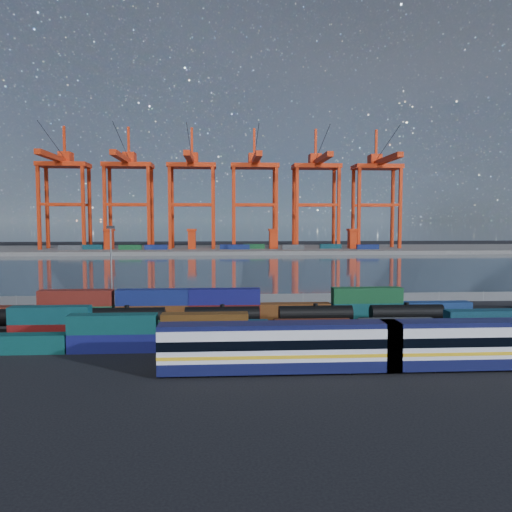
{
  "coord_description": "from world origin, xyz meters",
  "views": [
    {
      "loc": [
        -6.66,
        -77.35,
        17.64
      ],
      "look_at": [
        0.0,
        30.0,
        10.0
      ],
      "focal_mm": 35.0,
      "sensor_mm": 36.0,
      "label": 1
    }
  ],
  "objects": [
    {
      "name": "container_row_mid",
      "position": [
        -11.35,
        -2.88,
        1.51
      ],
      "size": [
        129.3,
        2.37,
        5.04
      ],
      "color": "#46494B",
      "rests_on": "ground"
    },
    {
      "name": "gantry_cranes",
      "position": [
        -7.5,
        203.15,
        42.65
      ],
      "size": [
        201.76,
        51.37,
        69.57
      ],
      "color": "red",
      "rests_on": "ground"
    },
    {
      "name": "distant_mountains",
      "position": [
        63.02,
        1600.0,
        220.29
      ],
      "size": [
        2470.0,
        1100.0,
        520.0
      ],
      "color": "#1E2630",
      "rests_on": "ground"
    },
    {
      "name": "passenger_train",
      "position": [
        25.6,
        -21.02,
        2.97
      ],
      "size": [
        79.87,
        3.44,
        5.9
      ],
      "color": "silver",
      "rests_on": "ground"
    },
    {
      "name": "straddle_carriers",
      "position": [
        -2.5,
        200.0,
        7.82
      ],
      "size": [
        140.0,
        7.0,
        11.1
      ],
      "color": "red",
      "rests_on": "far_quay"
    },
    {
      "name": "yard_light_mast",
      "position": [
        -30.0,
        26.0,
        9.3
      ],
      "size": [
        1.6,
        0.4,
        16.6
      ],
      "color": "slate",
      "rests_on": "ground"
    },
    {
      "name": "container_row_south",
      "position": [
        -9.69,
        -10.11,
        2.18
      ],
      "size": [
        126.6,
        2.39,
        5.09
      ],
      "color": "#3E4143",
      "rests_on": "ground"
    },
    {
      "name": "quay_containers",
      "position": [
        -11.0,
        195.46,
        3.3
      ],
      "size": [
        172.58,
        10.99,
        2.6
      ],
      "color": "navy",
      "rests_on": "far_quay"
    },
    {
      "name": "ground",
      "position": [
        0.0,
        0.0,
        0.0
      ],
      "size": [
        700.0,
        700.0,
        0.0
      ],
      "primitive_type": "plane",
      "color": "black",
      "rests_on": "ground"
    },
    {
      "name": "far_quay",
      "position": [
        0.0,
        210.0,
        1.0
      ],
      "size": [
        700.0,
        70.0,
        2.0
      ],
      "primitive_type": "cube",
      "color": "#514F4C",
      "rests_on": "ground"
    },
    {
      "name": "harbor_water",
      "position": [
        0.0,
        105.0,
        0.01
      ],
      "size": [
        700.0,
        700.0,
        0.0
      ],
      "primitive_type": "plane",
      "color": "#333F4A",
      "rests_on": "ground"
    },
    {
      "name": "tanker_string",
      "position": [
        -14.93,
        3.98,
        1.95
      ],
      "size": [
        90.18,
        2.72,
        3.9
      ],
      "color": "black",
      "rests_on": "ground"
    },
    {
      "name": "waterfront_fence",
      "position": [
        -0.0,
        28.0,
        1.0
      ],
      "size": [
        160.12,
        0.12,
        2.2
      ],
      "color": "#595B5E",
      "rests_on": "ground"
    },
    {
      "name": "container_row_north",
      "position": [
        -6.98,
        11.16,
        2.29
      ],
      "size": [
        142.49,
        2.58,
        5.51
      ],
      "color": "#0F154C",
      "rests_on": "ground"
    }
  ]
}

